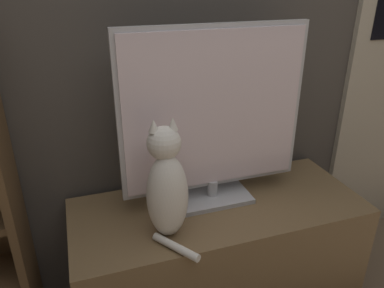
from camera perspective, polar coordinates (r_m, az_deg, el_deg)
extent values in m
cube|color=brown|center=(1.74, 3.89, -16.28)|extent=(1.22, 0.50, 0.51)
cube|color=#B7B7BC|center=(1.62, 3.10, -8.01)|extent=(0.31, 0.19, 0.02)
cylinder|color=#B7B7BC|center=(1.60, 3.13, -6.67)|extent=(0.04, 0.04, 0.07)
cube|color=#B7B7BC|center=(1.45, 3.33, 5.09)|extent=(0.75, 0.02, 0.65)
cube|color=silver|center=(1.44, 3.53, 4.91)|extent=(0.72, 0.01, 0.62)
ellipsoid|color=silver|center=(1.34, -3.75, -7.97)|extent=(0.15, 0.14, 0.33)
ellipsoid|color=olive|center=(1.39, -4.26, -7.51)|extent=(0.08, 0.05, 0.18)
sphere|color=silver|center=(1.27, -4.30, 0.14)|extent=(0.12, 0.12, 0.12)
cone|color=silver|center=(1.23, -5.87, 2.78)|extent=(0.04, 0.04, 0.04)
cone|color=silver|center=(1.25, -2.94, 3.14)|extent=(0.04, 0.04, 0.04)
cylinder|color=silver|center=(1.35, -2.47, -15.41)|extent=(0.13, 0.18, 0.03)
cube|color=brown|center=(1.52, -26.27, -4.94)|extent=(0.03, 0.28, 1.42)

